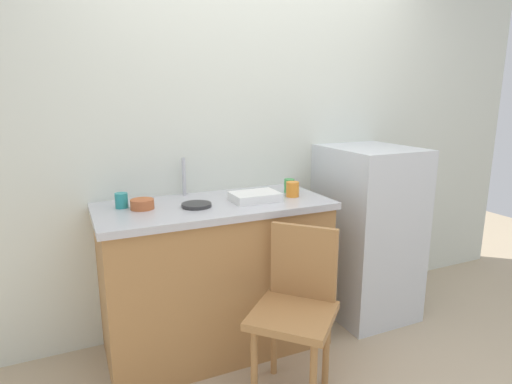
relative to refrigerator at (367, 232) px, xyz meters
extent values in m
cube|color=silver|center=(-0.73, 0.37, 0.70)|extent=(4.80, 0.10, 2.61)
cube|color=#A87542|center=(-1.13, 0.02, -0.16)|extent=(1.32, 0.60, 0.90)
cube|color=#B7B7BC|center=(-1.13, 0.02, 0.31)|extent=(1.36, 0.64, 0.04)
cylinder|color=#B7B7BC|center=(-1.24, 0.27, 0.45)|extent=(0.02, 0.02, 0.24)
cube|color=silver|center=(0.00, 0.00, 0.00)|extent=(0.56, 0.64, 1.21)
cylinder|color=#A87542|center=(-1.15, -0.59, -0.38)|extent=(0.04, 0.04, 0.45)
cylinder|color=#A87542|center=(-0.94, -0.81, -0.38)|extent=(0.04, 0.04, 0.45)
cylinder|color=#A87542|center=(-0.93, -0.39, -0.38)|extent=(0.04, 0.04, 0.45)
cylinder|color=#A87542|center=(-0.72, -0.60, -0.38)|extent=(0.04, 0.04, 0.45)
cube|color=#A87542|center=(-0.94, -0.60, -0.13)|extent=(0.57, 0.57, 0.04)
cube|color=#A87542|center=(-0.80, -0.47, 0.09)|extent=(0.27, 0.28, 0.40)
cube|color=white|center=(-0.89, -0.04, 0.36)|extent=(0.28, 0.20, 0.05)
cylinder|color=#B25B33|center=(-1.54, 0.05, 0.36)|extent=(0.13, 0.13, 0.05)
cylinder|color=#2D2D2D|center=(-1.25, -0.03, 0.34)|extent=(0.17, 0.17, 0.02)
cylinder|color=teal|center=(-1.64, 0.12, 0.37)|extent=(0.07, 0.07, 0.08)
cylinder|color=green|center=(-0.60, 0.07, 0.38)|extent=(0.07, 0.07, 0.09)
cylinder|color=orange|center=(-0.64, -0.04, 0.38)|extent=(0.08, 0.08, 0.09)
camera|label=1|loc=(-1.92, -2.29, 0.96)|focal=29.88mm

